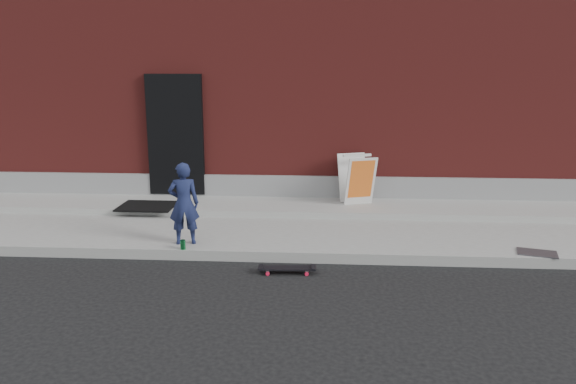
# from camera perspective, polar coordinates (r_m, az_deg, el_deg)

# --- Properties ---
(ground) EXTENTS (80.00, 80.00, 0.00)m
(ground) POSITION_cam_1_polar(r_m,az_deg,el_deg) (7.83, 2.13, -7.27)
(ground) COLOR black
(ground) RESTS_ON ground
(sidewalk) EXTENTS (20.00, 3.00, 0.15)m
(sidewalk) POSITION_cam_1_polar(r_m,az_deg,el_deg) (9.23, 2.42, -3.64)
(sidewalk) COLOR gray
(sidewalk) RESTS_ON ground
(apron) EXTENTS (20.00, 1.20, 0.10)m
(apron) POSITION_cam_1_polar(r_m,az_deg,el_deg) (10.06, 2.56, -1.51)
(apron) COLOR gray
(apron) RESTS_ON sidewalk
(building) EXTENTS (20.00, 8.10, 5.00)m
(building) POSITION_cam_1_polar(r_m,az_deg,el_deg) (14.35, 3.10, 12.03)
(building) COLOR maroon
(building) RESTS_ON ground
(child) EXTENTS (0.49, 0.37, 1.19)m
(child) POSITION_cam_1_polar(r_m,az_deg,el_deg) (8.16, -10.54, -1.15)
(child) COLOR #171F43
(child) RESTS_ON sidewalk
(skateboard) EXTENTS (0.74, 0.23, 0.08)m
(skateboard) POSITION_cam_1_polar(r_m,az_deg,el_deg) (7.44, -0.08, -7.77)
(skateboard) COLOR red
(skateboard) RESTS_ON ground
(pizza_sign) EXTENTS (0.71, 0.77, 0.89)m
(pizza_sign) POSITION_cam_1_polar(r_m,az_deg,el_deg) (10.11, 7.02, 1.34)
(pizza_sign) COLOR silver
(pizza_sign) RESTS_ON apron
(soda_can) EXTENTS (0.08, 0.08, 0.14)m
(soda_can) POSITION_cam_1_polar(r_m,az_deg,el_deg) (8.05, -10.63, -5.28)
(soda_can) COLOR #197D3A
(soda_can) RESTS_ON sidewalk
(doormat) EXTENTS (0.96, 0.78, 0.03)m
(doormat) POSITION_cam_1_polar(r_m,az_deg,el_deg) (10.14, -14.10, -1.40)
(doormat) COLOR black
(doormat) RESTS_ON apron
(utility_plate) EXTENTS (0.59, 0.46, 0.02)m
(utility_plate) POSITION_cam_1_polar(r_m,az_deg,el_deg) (8.48, 23.98, -5.68)
(utility_plate) COLOR #4A4A4E
(utility_plate) RESTS_ON sidewalk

